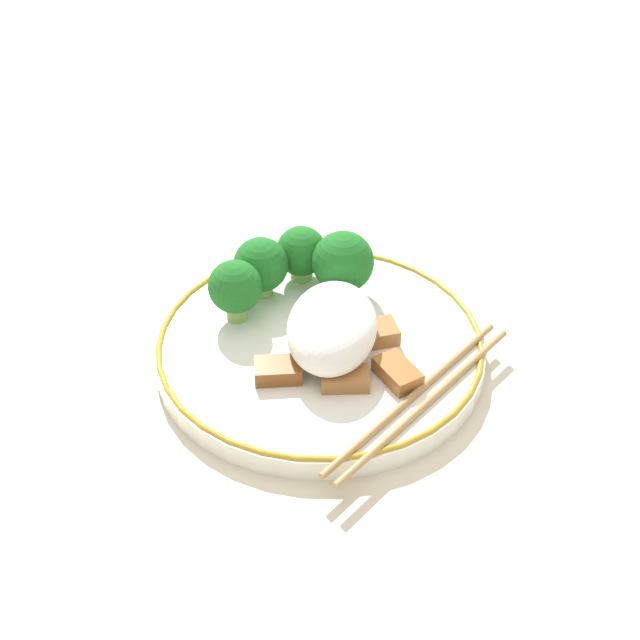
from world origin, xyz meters
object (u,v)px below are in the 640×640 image
broccoli_back_center (301,252)px  plate (320,347)px  broccoli_back_right (261,265)px  chopsticks (421,398)px  broccoli_mid_left (235,288)px  broccoli_back_left (343,262)px

broccoli_back_center → plate: bearing=17.6°
broccoli_back_right → chopsticks: size_ratio=0.29×
chopsticks → plate: bearing=-126.1°
broccoli_back_right → broccoli_back_center: bearing=131.3°
plate → broccoli_back_center: broccoli_back_center is taller
broccoli_back_center → broccoli_mid_left: bearing=-35.6°
plate → broccoli_back_left: size_ratio=4.50×
plate → broccoli_back_right: (-0.05, -0.05, 0.03)m
broccoli_back_right → broccoli_mid_left: same height
broccoli_back_center → broccoli_mid_left: 0.07m
broccoli_back_right → chopsticks: 0.17m
broccoli_back_left → broccoli_back_center: 0.04m
broccoli_back_center → broccoli_mid_left: size_ratio=0.92×
broccoli_back_left → broccoli_back_center: size_ratio=1.18×
broccoli_back_left → broccoli_mid_left: 0.09m
broccoli_back_center → broccoli_back_right: bearing=-48.7°
broccoli_back_left → chopsticks: broccoli_back_left is taller
broccoli_back_left → broccoli_mid_left: broccoli_back_left is taller
plate → broccoli_back_right: broccoli_back_right is taller
broccoli_mid_left → chopsticks: bearing=62.3°
plate → broccoli_back_center: (-0.08, -0.03, 0.03)m
plate → broccoli_back_right: bearing=-135.0°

